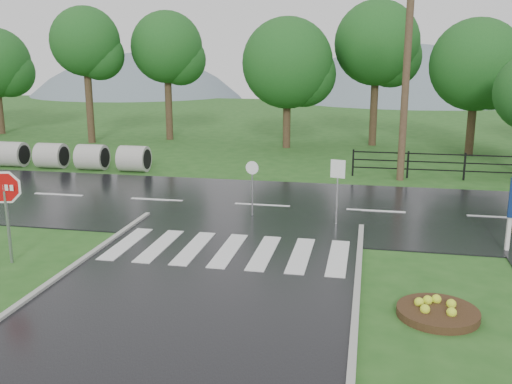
# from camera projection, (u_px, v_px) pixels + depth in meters

# --- Properties ---
(ground) EXTENTS (120.00, 120.00, 0.00)m
(ground) POSITION_uv_depth(u_px,v_px,m) (165.00, 338.00, 10.93)
(ground) COLOR #24541C
(ground) RESTS_ON ground
(main_road) EXTENTS (90.00, 8.00, 0.04)m
(main_road) POSITION_uv_depth(u_px,v_px,m) (262.00, 206.00, 20.46)
(main_road) COLOR black
(main_road) RESTS_ON ground
(crosswalk) EXTENTS (6.50, 2.80, 0.02)m
(crosswalk) POSITION_uv_depth(u_px,v_px,m) (228.00, 250.00, 15.68)
(crosswalk) COLOR silver
(crosswalk) RESTS_ON ground
(fence_west) EXTENTS (9.58, 0.08, 1.20)m
(fence_west) POSITION_uv_depth(u_px,v_px,m) (465.00, 164.00, 24.53)
(fence_west) COLOR black
(fence_west) RESTS_ON ground
(hills) EXTENTS (102.00, 48.00, 48.00)m
(hills) POSITION_uv_depth(u_px,v_px,m) (364.00, 215.00, 75.86)
(hills) COLOR slate
(hills) RESTS_ON ground
(treeline) EXTENTS (83.20, 5.20, 10.00)m
(treeline) POSITION_uv_depth(u_px,v_px,m) (323.00, 147.00, 33.61)
(treeline) COLOR #174A1A
(treeline) RESTS_ON ground
(culvert_pipes) EXTENTS (11.80, 1.20, 1.20)m
(culvert_pipes) POSITION_uv_depth(u_px,v_px,m) (32.00, 155.00, 27.43)
(culvert_pipes) COLOR #9E9B93
(culvert_pipes) RESTS_ON ground
(stop_sign) EXTENTS (1.14, 0.25, 2.61)m
(stop_sign) POSITION_uv_depth(u_px,v_px,m) (5.00, 195.00, 14.49)
(stop_sign) COLOR #939399
(stop_sign) RESTS_ON ground
(flower_bed) EXTENTS (1.68, 1.68, 0.34)m
(flower_bed) POSITION_uv_depth(u_px,v_px,m) (438.00, 311.00, 11.82)
(flower_bed) COLOR #332111
(flower_bed) RESTS_ON ground
(reg_sign_small) EXTENTS (0.46, 0.13, 2.12)m
(reg_sign_small) POSITION_uv_depth(u_px,v_px,m) (338.00, 179.00, 17.83)
(reg_sign_small) COLOR #939399
(reg_sign_small) RESTS_ON ground
(reg_sign_round) EXTENTS (0.44, 0.09, 1.90)m
(reg_sign_round) POSITION_uv_depth(u_px,v_px,m) (252.00, 181.00, 18.85)
(reg_sign_round) COLOR #939399
(reg_sign_round) RESTS_ON ground
(utility_pole_east) EXTENTS (1.64, 0.31, 9.20)m
(utility_pole_east) POSITION_uv_depth(u_px,v_px,m) (406.00, 70.00, 23.64)
(utility_pole_east) COLOR #473523
(utility_pole_east) RESTS_ON ground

